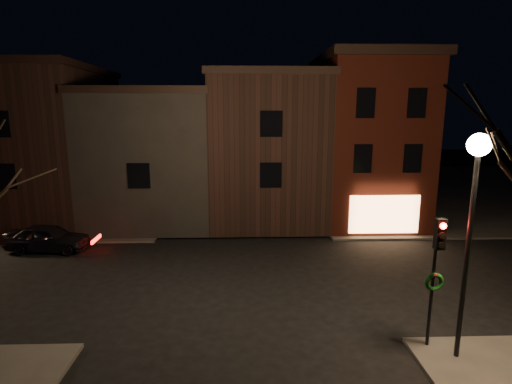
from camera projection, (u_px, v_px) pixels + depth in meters
ground at (244, 279)px, 17.42m from camera, size 120.00×120.00×0.00m
sidewalk_far_right at (455, 188)px, 37.64m from camera, size 30.00×30.00×0.12m
sidewalk_far_left at (25, 191)px, 36.38m from camera, size 30.00×30.00×0.12m
corner_building at (367, 139)px, 25.90m from camera, size 6.50×8.50×10.50m
row_building_a at (266, 147)px, 26.81m from camera, size 7.30×10.30×9.40m
row_building_b at (158, 155)px, 26.68m from camera, size 7.80×10.30×8.40m
row_building_c at (47, 144)px, 26.30m from camera, size 7.30×10.30×9.90m
street_lamp_near at (475, 187)px, 10.72m from camera, size 0.60×0.60×6.48m
traffic_signal at (436, 263)px, 11.65m from camera, size 0.58×0.38×4.05m
parked_car_a at (48, 238)px, 20.81m from camera, size 4.25×1.95×1.41m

